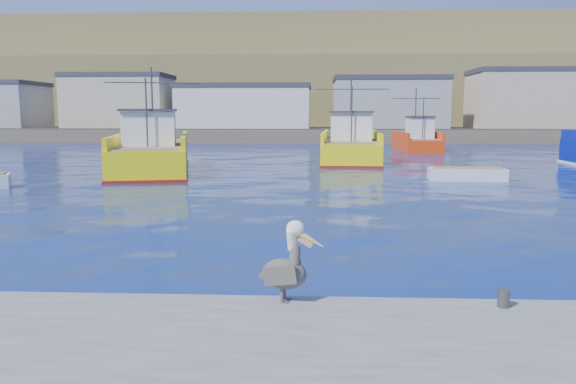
% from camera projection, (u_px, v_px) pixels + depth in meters
% --- Properties ---
extents(ground, '(260.00, 260.00, 0.00)m').
position_uv_depth(ground, '(321.00, 275.00, 12.91)').
color(ground, navy).
rests_on(ground, ground).
extents(dock_bollards, '(36.20, 0.20, 0.30)m').
position_uv_depth(dock_bollards, '(359.00, 296.00, 9.43)').
color(dock_bollards, '#4C4C4C').
rests_on(dock_bollards, dock).
extents(far_shore, '(200.00, 81.00, 24.00)m').
position_uv_depth(far_shore, '(316.00, 88.00, 119.68)').
color(far_shore, brown).
rests_on(far_shore, ground).
extents(trawler_yellow_a, '(7.17, 13.87, 6.76)m').
position_uv_depth(trawler_yellow_a, '(152.00, 154.00, 35.70)').
color(trawler_yellow_a, '#FFEA0B').
rests_on(trawler_yellow_a, ground).
extents(trawler_yellow_b, '(5.92, 12.69, 6.67)m').
position_uv_depth(trawler_yellow_b, '(350.00, 147.00, 43.55)').
color(trawler_yellow_b, '#FFEA0B').
rests_on(trawler_yellow_b, ground).
extents(boat_orange, '(4.76, 9.15, 6.18)m').
position_uv_depth(boat_orange, '(417.00, 140.00, 55.89)').
color(boat_orange, red).
rests_on(boat_orange, ground).
extents(skiff_mid, '(4.20, 1.67, 0.90)m').
position_uv_depth(skiff_mid, '(467.00, 175.00, 31.16)').
color(skiff_mid, silver).
rests_on(skiff_mid, ground).
extents(pelican, '(1.15, 0.60, 1.42)m').
position_uv_depth(pelican, '(287.00, 267.00, 9.54)').
color(pelican, '#595451').
rests_on(pelican, dock).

